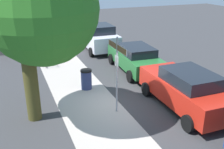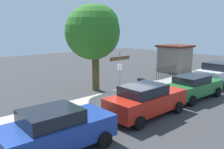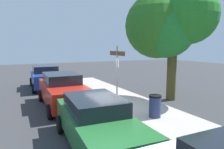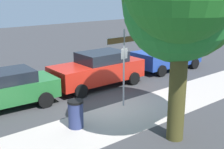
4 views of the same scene
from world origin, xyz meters
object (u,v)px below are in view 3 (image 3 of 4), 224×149
car_green (97,122)px  trash_bin (155,106)px  car_blue (46,77)px  street_sign (117,64)px  shade_tree (168,25)px  car_red (63,90)px

car_green → trash_bin: size_ratio=4.71×
car_green → trash_bin: 3.58m
car_blue → trash_bin: 9.29m
street_sign → car_green: 5.08m
shade_tree → trash_bin: size_ratio=6.43×
trash_bin → street_sign: bearing=-169.3°
car_red → car_green: car_red is taller
shade_tree → car_green: shade_tree is taller
car_blue → trash_bin: car_blue is taller
car_red → trash_bin: bearing=44.1°
car_blue → shade_tree: bearing=44.1°
street_sign → car_green: size_ratio=0.68×
street_sign → shade_tree: bearing=81.6°
car_blue → car_green: car_blue is taller
shade_tree → car_red: shade_tree is taller
car_red → shade_tree: bearing=78.6°
street_sign → trash_bin: street_sign is taller
car_red → car_green: 4.79m
street_sign → car_blue: size_ratio=0.73×
street_sign → car_green: (4.01, -2.80, -1.39)m
street_sign → car_red: street_sign is taller
car_blue → car_green: size_ratio=0.93×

